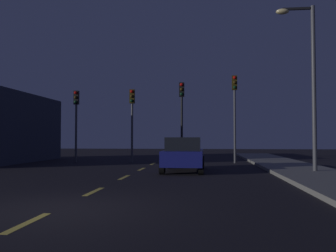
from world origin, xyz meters
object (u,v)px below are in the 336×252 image
object	(u,v)px
traffic_signal_far_left	(76,112)
street_lamp_right	(308,73)
traffic_signal_center_right	(182,107)
traffic_signal_far_right	(235,102)
car_stopped_ahead	(184,154)
traffic_signal_center_left	(132,111)

from	to	relation	value
traffic_signal_far_left	street_lamp_right	world-z (taller)	street_lamp_right
traffic_signal_center_right	traffic_signal_far_right	world-z (taller)	traffic_signal_far_right
street_lamp_right	car_stopped_ahead	bearing A→B (deg)	171.17
traffic_signal_center_left	traffic_signal_center_right	xyz separation A→B (m)	(3.20, 0.00, 0.25)
traffic_signal_center_right	street_lamp_right	distance (m)	8.94
traffic_signal_center_right	traffic_signal_far_right	bearing A→B (deg)	0.01
car_stopped_ahead	street_lamp_right	world-z (taller)	street_lamp_right
street_lamp_right	traffic_signal_far_left	bearing A→B (deg)	152.39
traffic_signal_center_left	traffic_signal_center_right	size ratio (longest dim) A/B	0.92
traffic_signal_center_right	car_stopped_ahead	xyz separation A→B (m)	(0.48, -5.85, -2.76)
street_lamp_right	traffic_signal_center_left	bearing A→B (deg)	143.61
traffic_signal_center_right	traffic_signal_far_right	size ratio (longest dim) A/B	0.93
traffic_signal_center_left	traffic_signal_center_right	world-z (taller)	traffic_signal_center_right
traffic_signal_far_right	car_stopped_ahead	bearing A→B (deg)	-115.77
traffic_signal_center_left	traffic_signal_far_right	distance (m)	6.52
traffic_signal_far_left	traffic_signal_center_left	size ratio (longest dim) A/B	0.99
street_lamp_right	traffic_signal_center_right	bearing A→B (deg)	131.32
traffic_signal_far_left	street_lamp_right	size ratio (longest dim) A/B	0.64
traffic_signal_center_right	car_stopped_ahead	bearing A→B (deg)	-85.30
traffic_signal_center_left	traffic_signal_far_right	size ratio (longest dim) A/B	0.86
traffic_signal_far_right	traffic_signal_far_left	bearing A→B (deg)	-179.99
traffic_signal_far_left	traffic_signal_far_right	world-z (taller)	traffic_signal_far_right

